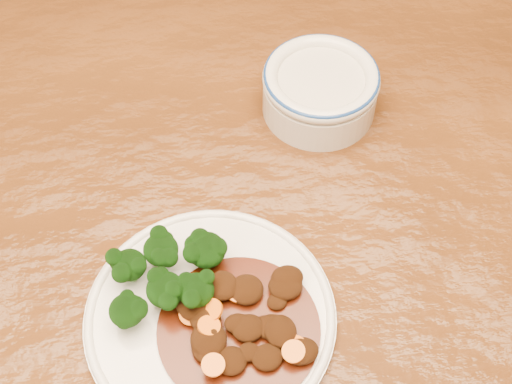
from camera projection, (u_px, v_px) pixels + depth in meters
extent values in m
cube|color=#582E0F|center=(214.00, 260.00, 0.73)|extent=(1.58, 1.04, 0.04)
cylinder|color=white|center=(210.00, 317.00, 0.66)|extent=(0.23, 0.23, 0.01)
torus|color=white|center=(210.00, 315.00, 0.66)|extent=(0.23, 0.23, 0.01)
cylinder|color=#6AA354|center=(197.00, 299.00, 0.66)|extent=(0.01, 0.01, 0.01)
ellipsoid|color=black|center=(196.00, 290.00, 0.65)|extent=(0.03, 0.03, 0.03)
cylinder|color=#6AA354|center=(130.00, 319.00, 0.65)|extent=(0.01, 0.01, 0.01)
ellipsoid|color=black|center=(127.00, 310.00, 0.64)|extent=(0.03, 0.03, 0.03)
cylinder|color=#6AA354|center=(163.00, 259.00, 0.69)|extent=(0.01, 0.01, 0.01)
ellipsoid|color=black|center=(161.00, 250.00, 0.67)|extent=(0.03, 0.03, 0.03)
cylinder|color=#6AA354|center=(207.00, 260.00, 0.69)|extent=(0.01, 0.01, 0.01)
ellipsoid|color=black|center=(206.00, 250.00, 0.67)|extent=(0.04, 0.04, 0.03)
cylinder|color=#6AA354|center=(132.00, 274.00, 0.68)|extent=(0.01, 0.01, 0.01)
ellipsoid|color=black|center=(129.00, 265.00, 0.66)|extent=(0.03, 0.03, 0.03)
cylinder|color=#6AA354|center=(167.00, 299.00, 0.66)|extent=(0.01, 0.01, 0.01)
ellipsoid|color=black|center=(165.00, 290.00, 0.65)|extent=(0.04, 0.04, 0.03)
cylinder|color=#441507|center=(239.00, 329.00, 0.65)|extent=(0.15, 0.15, 0.00)
ellipsoid|color=black|center=(248.00, 328.00, 0.64)|extent=(0.03, 0.03, 0.02)
ellipsoid|color=black|center=(281.00, 331.00, 0.64)|extent=(0.03, 0.03, 0.01)
ellipsoid|color=black|center=(277.00, 302.00, 0.66)|extent=(0.02, 0.02, 0.01)
ellipsoid|color=black|center=(223.00, 286.00, 0.66)|extent=(0.03, 0.03, 0.01)
ellipsoid|color=black|center=(209.00, 339.00, 0.63)|extent=(0.03, 0.03, 0.02)
ellipsoid|color=black|center=(265.00, 326.00, 0.64)|extent=(0.02, 0.02, 0.01)
ellipsoid|color=black|center=(207.00, 348.00, 0.63)|extent=(0.03, 0.03, 0.01)
ellipsoid|color=black|center=(207.00, 310.00, 0.65)|extent=(0.02, 0.02, 0.01)
ellipsoid|color=black|center=(231.00, 361.00, 0.62)|extent=(0.03, 0.03, 0.01)
ellipsoid|color=black|center=(301.00, 351.00, 0.63)|extent=(0.03, 0.03, 0.02)
ellipsoid|color=black|center=(267.00, 357.00, 0.63)|extent=(0.03, 0.03, 0.01)
ellipsoid|color=black|center=(287.00, 278.00, 0.67)|extent=(0.03, 0.03, 0.02)
ellipsoid|color=black|center=(194.00, 303.00, 0.65)|extent=(0.03, 0.04, 0.02)
ellipsoid|color=black|center=(272.00, 327.00, 0.64)|extent=(0.03, 0.03, 0.01)
ellipsoid|color=black|center=(205.00, 319.00, 0.64)|extent=(0.03, 0.03, 0.01)
ellipsoid|color=black|center=(285.00, 286.00, 0.67)|extent=(0.03, 0.03, 0.02)
ellipsoid|color=black|center=(237.00, 323.00, 0.64)|extent=(0.02, 0.02, 0.01)
ellipsoid|color=black|center=(246.00, 290.00, 0.66)|extent=(0.03, 0.03, 0.02)
ellipsoid|color=black|center=(249.00, 352.00, 0.63)|extent=(0.02, 0.02, 0.01)
cylinder|color=orange|center=(201.00, 292.00, 0.65)|extent=(0.03, 0.03, 0.02)
cylinder|color=orange|center=(212.00, 310.00, 0.64)|extent=(0.03, 0.03, 0.02)
cylinder|color=orange|center=(190.00, 314.00, 0.65)|extent=(0.03, 0.03, 0.02)
cylinder|color=orange|center=(294.00, 351.00, 0.62)|extent=(0.03, 0.03, 0.01)
cylinder|color=orange|center=(237.00, 292.00, 0.66)|extent=(0.02, 0.02, 0.01)
cylinder|color=orange|center=(213.00, 365.00, 0.61)|extent=(0.03, 0.03, 0.01)
cylinder|color=orange|center=(209.00, 326.00, 0.63)|extent=(0.02, 0.03, 0.01)
cylinder|color=orange|center=(294.00, 346.00, 0.63)|extent=(0.03, 0.03, 0.01)
cylinder|color=silver|center=(319.00, 96.00, 0.80)|extent=(0.13, 0.13, 0.04)
cylinder|color=silver|center=(321.00, 81.00, 0.78)|extent=(0.10, 0.10, 0.01)
torus|color=silver|center=(321.00, 78.00, 0.78)|extent=(0.13, 0.13, 0.02)
torus|color=navy|center=(322.00, 75.00, 0.77)|extent=(0.13, 0.13, 0.01)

